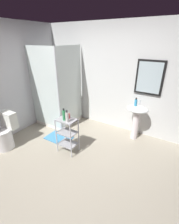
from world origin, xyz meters
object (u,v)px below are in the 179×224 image
object	(u,v)px
hand_soap_bottle	(136,102)
body_wash_bottle_green	(64,115)
lotion_bottle_white	(67,117)
rinse_cup	(68,116)
shower_stall	(59,107)
bath_mat	(59,138)
pedestal_sink	(137,116)
storage_cart	(67,133)
toilet	(5,134)

from	to	relation	value
hand_soap_bottle	body_wash_bottle_green	distance (m)	1.56
lotion_bottle_white	rinse_cup	distance (m)	0.15
shower_stall	rinse_cup	distance (m)	1.28
lotion_bottle_white	bath_mat	size ratio (longest dim) A/B	0.39
pedestal_sink	lotion_bottle_white	xyz separation A→B (m)	(-0.96, -1.23, 0.26)
storage_cart	lotion_bottle_white	xyz separation A→B (m)	(0.07, -0.06, 0.41)
shower_stall	bath_mat	xyz separation A→B (m)	(0.48, -0.61, -0.45)
toilet	rinse_cup	world-z (taller)	rinse_cup
hand_soap_bottle	lotion_bottle_white	world-z (taller)	hand_soap_bottle
hand_soap_bottle	bath_mat	size ratio (longest dim) A/B	0.31
pedestal_sink	rinse_cup	distance (m)	1.52
shower_stall	bath_mat	world-z (taller)	shower_stall
hand_soap_bottle	storage_cart	bearing A→B (deg)	-129.71
toilet	hand_soap_bottle	size ratio (longest dim) A/B	4.10
bath_mat	toilet	bearing A→B (deg)	-132.64
shower_stall	pedestal_sink	world-z (taller)	shower_stall
hand_soap_bottle	bath_mat	xyz separation A→B (m)	(-1.45, -0.93, -0.88)
shower_stall	bath_mat	distance (m)	0.90
toilet	body_wash_bottle_green	distance (m)	1.42
hand_soap_bottle	rinse_cup	xyz separation A→B (m)	(-0.97, -1.11, -0.10)
bath_mat	lotion_bottle_white	bearing A→B (deg)	-28.42
toilet	bath_mat	xyz separation A→B (m)	(0.74, 0.81, -0.31)
storage_cart	hand_soap_bottle	bearing A→B (deg)	50.29
body_wash_bottle_green	bath_mat	distance (m)	0.99
hand_soap_bottle	pedestal_sink	bearing A→B (deg)	-2.96
lotion_bottle_white	hand_soap_bottle	bearing A→B (deg)	53.82
pedestal_sink	storage_cart	bearing A→B (deg)	-131.42
storage_cart	body_wash_bottle_green	size ratio (longest dim) A/B	3.14
hand_soap_bottle	lotion_bottle_white	bearing A→B (deg)	-126.18
pedestal_sink	storage_cart	distance (m)	1.56
hand_soap_bottle	lotion_bottle_white	distance (m)	1.52
lotion_bottle_white	bath_mat	distance (m)	1.04
body_wash_bottle_green	bath_mat	xyz separation A→B (m)	(-0.46, 0.27, -0.84)
shower_stall	storage_cart	bearing A→B (deg)	-41.40
toilet	lotion_bottle_white	world-z (taller)	lotion_bottle_white
toilet	rinse_cup	xyz separation A→B (m)	(1.22, 0.63, 0.47)
shower_stall	toilet	world-z (taller)	shower_stall
pedestal_sink	body_wash_bottle_green	world-z (taller)	body_wash_bottle_green
bath_mat	pedestal_sink	bearing A→B (deg)	31.60
pedestal_sink	lotion_bottle_white	bearing A→B (deg)	-127.96
lotion_bottle_white	rinse_cup	bearing A→B (deg)	120.97
storage_cart	hand_soap_bottle	size ratio (longest dim) A/B	3.99
toilet	hand_soap_bottle	xyz separation A→B (m)	(2.19, 1.74, 0.57)
shower_stall	hand_soap_bottle	xyz separation A→B (m)	(1.93, 0.32, 0.43)
toilet	lotion_bottle_white	size ratio (longest dim) A/B	3.25
body_wash_bottle_green	lotion_bottle_white	bearing A→B (deg)	-15.64
lotion_bottle_white	pedestal_sink	bearing A→B (deg)	52.04
toilet	bath_mat	size ratio (longest dim) A/B	1.27
toilet	storage_cart	xyz separation A→B (m)	(1.22, 0.57, 0.12)
pedestal_sink	body_wash_bottle_green	size ratio (longest dim) A/B	3.43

